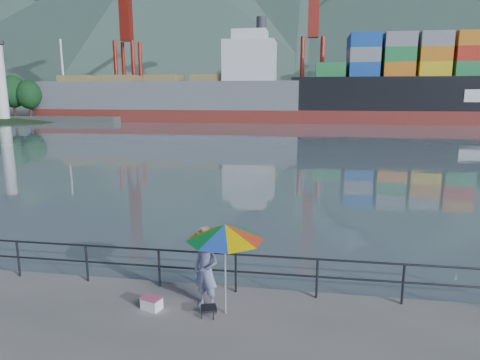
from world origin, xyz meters
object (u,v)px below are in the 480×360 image
object	(u,v)px
cooler_bag	(152,304)
bulk_carrier	(177,97)
fisherman	(206,271)
beach_umbrella	(225,232)

from	to	relation	value
cooler_bag	bulk_carrier	world-z (taller)	bulk_carrier
fisherman	bulk_carrier	distance (m)	72.91
beach_umbrella	cooler_bag	distance (m)	2.50
cooler_bag	bulk_carrier	size ratio (longest dim) A/B	0.01
beach_umbrella	fisherman	bearing A→B (deg)	156.37
beach_umbrella	bulk_carrier	xyz separation A→B (m)	(-22.76, 69.56, 2.23)
fisherman	bulk_carrier	world-z (taller)	bulk_carrier
fisherman	beach_umbrella	size ratio (longest dim) A/B	0.84
fisherman	cooler_bag	distance (m)	1.49
fisherman	cooler_bag	world-z (taller)	fisherman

